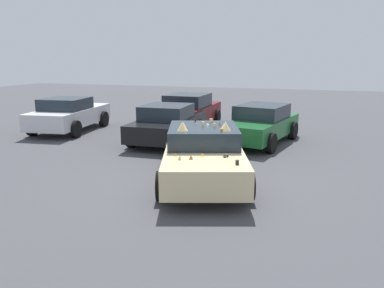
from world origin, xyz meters
name	(u,v)px	position (x,y,z in m)	size (l,w,h in m)	color
ground_plane	(203,179)	(0.00, 0.00, 0.00)	(60.00, 60.00, 0.00)	#47474C
art_car_decorated	(203,153)	(0.02, 0.01, 0.68)	(4.97, 3.20, 1.57)	beige
parked_sedan_row_back_far	(190,110)	(7.11, 2.79, 0.74)	(4.12, 2.07, 1.48)	#5B1419
parked_sedan_behind_right	(69,114)	(4.50, 7.24, 0.71)	(4.36, 2.46, 1.42)	silver
parked_sedan_near_left	(260,124)	(4.76, -0.72, 0.70)	(4.37, 2.56, 1.38)	#1E602D
parked_sedan_far_right	(168,123)	(3.96, 2.54, 0.68)	(4.39, 2.11, 1.36)	black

